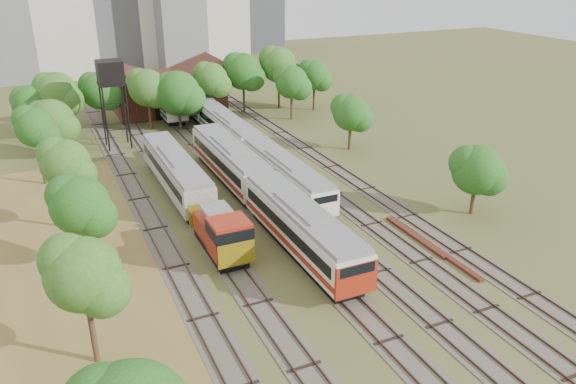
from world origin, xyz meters
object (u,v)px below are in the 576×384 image
railcar_green_set (229,130)px  water_tower (110,75)px  shunter_locomotive (223,235)px  railcar_red_set (261,191)px

railcar_green_set → water_tower: water_tower is taller
shunter_locomotive → water_tower: bearing=95.4°
railcar_green_set → railcar_red_set: bearing=-100.9°
railcar_green_set → water_tower: size_ratio=4.81×
shunter_locomotive → water_tower: water_tower is taller
shunter_locomotive → water_tower: size_ratio=0.75×
railcar_red_set → shunter_locomotive: 8.99m
railcar_red_set → water_tower: size_ratio=3.20×
shunter_locomotive → water_tower: (-3.07, 32.21, 7.21)m
shunter_locomotive → railcar_green_set: bearing=69.9°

